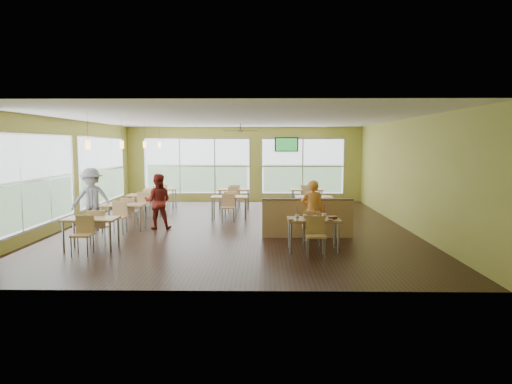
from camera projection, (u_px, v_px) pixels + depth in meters
The scene contains 20 objects.
room at pixel (235, 174), 13.49m from camera, with size 12.00×12.04×3.20m.
window_bays at pixel (168, 171), 16.61m from camera, with size 9.24×10.24×2.38m.
main_table at pixel (313, 224), 10.58m from camera, with size 1.22×1.52×0.87m.
half_wall_divider at pixel (307, 218), 12.03m from camera, with size 2.40×0.14×1.04m.
dining_tables at pixel (207, 199), 15.32m from camera, with size 6.92×8.72×0.87m.
pendant_lights at pixel (134, 145), 14.13m from camera, with size 0.11×7.31×0.86m.
ceiling_fan at pixel (240, 131), 16.34m from camera, with size 1.25×1.25×0.29m.
tv_backwall at pixel (286, 145), 19.24m from camera, with size 1.00×0.07×0.60m.
man_plaid at pixel (312, 211), 11.60m from camera, with size 0.57×0.38×1.57m, color orange.
patron_maroon at pixel (158, 201), 13.25m from camera, with size 0.79×0.61×1.61m, color maroon.
patron_grey at pixel (92, 199), 13.14m from camera, with size 1.16×0.67×1.79m, color slate.
cup_blue at pixel (297, 217), 10.37m from camera, with size 0.09×0.09×0.32m.
cup_yellow at pixel (305, 217), 10.44m from camera, with size 0.08×0.08×0.30m.
cup_red_near at pixel (315, 217), 10.34m from camera, with size 0.08×0.08×0.30m.
cup_red_far at pixel (324, 216), 10.39m from camera, with size 0.11×0.11×0.38m.
food_basket at pixel (333, 217), 10.54m from camera, with size 0.25×0.25×0.06m.
ketchup_cup at pixel (333, 219), 10.41m from camera, with size 0.06×0.06×0.02m, color #A70200.
wrapper_left at pixel (291, 220), 10.27m from camera, with size 0.14×0.13×0.04m, color olive.
wrapper_mid at pixel (312, 217), 10.64m from camera, with size 0.20×0.18×0.05m, color olive.
wrapper_right at pixel (330, 220), 10.26m from camera, with size 0.15×0.14×0.04m, color olive.
Camera 1 is at (0.84, -13.46, 2.47)m, focal length 32.00 mm.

